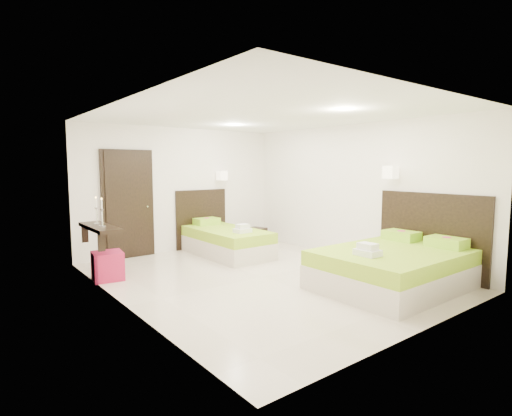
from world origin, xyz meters
TOP-DOWN VIEW (x-y plane):
  - floor at (0.00, 0.00)m, footprint 5.50×5.50m
  - bed_single at (0.44, 1.81)m, footprint 1.23×2.05m
  - bed_double at (1.24, -1.62)m, footprint 2.19×1.86m
  - nightstand at (1.67, 2.30)m, footprint 0.50×0.47m
  - ottoman at (-2.04, 1.39)m, footprint 0.51×0.51m
  - door at (-1.20, 2.70)m, footprint 1.02×0.15m
  - console_shelf at (-2.08, 1.60)m, footprint 0.35×1.20m

SIDE VIEW (x-z plane):
  - floor at x=0.00m, z-range 0.00..0.00m
  - nightstand at x=1.67m, z-range 0.00..0.36m
  - ottoman at x=-2.04m, z-range 0.00..0.45m
  - bed_single at x=0.44m, z-range -0.54..1.15m
  - bed_double at x=1.24m, z-range -0.58..1.23m
  - console_shelf at x=-2.08m, z-range 0.42..1.21m
  - door at x=-1.20m, z-range -0.02..2.12m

